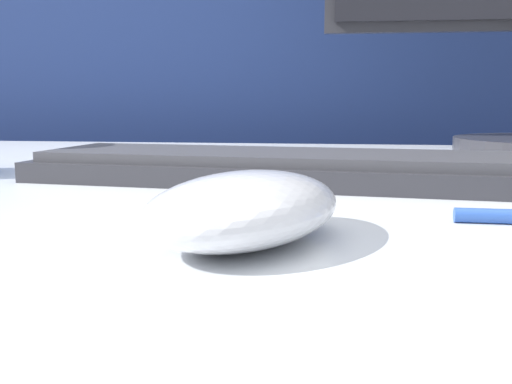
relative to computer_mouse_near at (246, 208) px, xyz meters
The scene contains 3 objects.
partition_panel 0.77m from the computer_mouse_near, 87.44° to the left, with size 5.00×0.03×1.25m.
computer_mouse_near is the anchor object (origin of this frame).
keyboard 0.21m from the computer_mouse_near, 90.89° to the left, with size 0.41×0.16×0.02m.
Camera 1 is at (0.01, -0.47, 0.83)m, focal length 42.00 mm.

